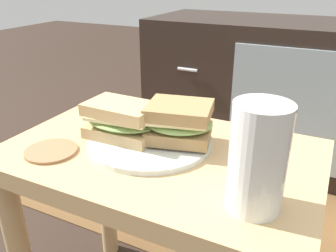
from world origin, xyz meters
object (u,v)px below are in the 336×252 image
object	(u,v)px
plate	(150,141)
sandwich_front	(120,121)
sandwich_back	(179,122)
coaster	(51,151)
beer_glass	(258,159)
tv_cabinet	(266,91)

from	to	relation	value
plate	sandwich_front	world-z (taller)	sandwich_front
sandwich_back	plate	bearing A→B (deg)	-160.62
coaster	sandwich_back	bearing A→B (deg)	33.11
beer_glass	coaster	distance (m)	0.37
plate	beer_glass	size ratio (longest dim) A/B	1.54
beer_glass	tv_cabinet	bearing A→B (deg)	99.89
tv_cabinet	coaster	world-z (taller)	tv_cabinet
plate	beer_glass	bearing A→B (deg)	-25.32
sandwich_back	beer_glass	size ratio (longest dim) A/B	0.95
coaster	beer_glass	bearing A→B (deg)	0.70
tv_cabinet	sandwich_front	world-z (taller)	tv_cabinet
plate	sandwich_front	size ratio (longest dim) A/B	1.64
beer_glass	coaster	bearing A→B (deg)	-179.30
tv_cabinet	plate	bearing A→B (deg)	-92.26
tv_cabinet	beer_glass	xyz separation A→B (m)	(0.18, -1.04, 0.24)
tv_cabinet	coaster	size ratio (longest dim) A/B	10.37
tv_cabinet	beer_glass	world-z (taller)	beer_glass
plate	sandwich_back	distance (m)	0.07
sandwich_front	beer_glass	bearing A→B (deg)	-17.54
plate	sandwich_front	bearing A→B (deg)	-160.62
plate	beer_glass	world-z (taller)	beer_glass
tv_cabinet	plate	world-z (taller)	tv_cabinet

